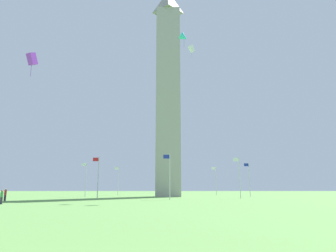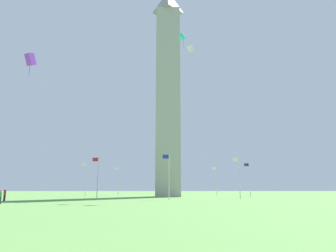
# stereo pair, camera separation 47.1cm
# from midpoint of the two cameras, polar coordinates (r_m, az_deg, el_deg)

# --- Properties ---
(ground_plane) EXTENTS (260.00, 260.00, 0.00)m
(ground_plane) POSITION_cam_midpoint_polar(r_m,az_deg,el_deg) (68.24, -0.20, -12.84)
(ground_plane) COLOR #609347
(obelisk_monument) EXTENTS (5.41, 5.41, 49.22)m
(obelisk_monument) POSITION_cam_midpoint_polar(r_m,az_deg,el_deg) (71.92, -0.19, 7.16)
(obelisk_monument) COLOR #A8A399
(obelisk_monument) RESTS_ON ground
(flagpole_n) EXTENTS (1.12, 0.14, 7.28)m
(flagpole_n) POSITION_cam_midpoint_polar(r_m,az_deg,el_deg) (70.32, -15.08, -9.14)
(flagpole_n) COLOR silver
(flagpole_n) RESTS_ON ground
(flagpole_ne) EXTENTS (1.12, 0.14, 7.28)m
(flagpole_ne) POSITION_cam_midpoint_polar(r_m,az_deg,el_deg) (56.92, -13.00, -8.82)
(flagpole_ne) COLOR silver
(flagpole_ne) RESTS_ON ground
(flagpole_e) EXTENTS (1.12, 0.14, 7.28)m
(flagpole_e) POSITION_cam_midpoint_polar(r_m,az_deg,el_deg) (50.50, -0.01, -8.82)
(flagpole_e) COLOR silver
(flagpole_e) RESTS_ON ground
(flagpole_se) EXTENTS (1.12, 0.14, 7.28)m
(flagpole_se) POSITION_cam_midpoint_polar(r_m,az_deg,el_deg) (57.27, 12.72, -8.84)
(flagpole_se) COLOR silver
(flagpole_se) RESTS_ON ground
(flagpole_s) EXTENTS (1.12, 0.14, 7.28)m
(flagpole_s) POSITION_cam_midpoint_polar(r_m,az_deg,el_deg) (70.73, 14.48, -9.18)
(flagpole_s) COLOR silver
(flagpole_s) RESTS_ON ground
(flagpole_sw) EXTENTS (1.12, 0.14, 7.28)m
(flagpole_sw) POSITION_cam_midpoint_polar(r_m,az_deg,el_deg) (81.90, 8.59, -9.65)
(flagpole_sw) COLOR silver
(flagpole_sw) RESTS_ON ground
(flagpole_w) EXTENTS (1.12, 0.14, 7.28)m
(flagpole_w) POSITION_cam_midpoint_polar(r_m,az_deg,el_deg) (86.01, -0.40, -9.85)
(flagpole_w) COLOR silver
(flagpole_w) RESTS_ON ground
(flagpole_nw) EXTENTS (1.12, 0.14, 7.28)m
(flagpole_nw) POSITION_cam_midpoint_polar(r_m,az_deg,el_deg) (81.65, -9.34, -9.63)
(flagpole_nw) COLOR silver
(flagpole_nw) RESTS_ON ground
(person_green_shirt) EXTENTS (0.32, 0.32, 1.61)m
(person_green_shirt) POSITION_cam_midpoint_polar(r_m,az_deg,el_deg) (41.07, -28.54, -11.39)
(person_green_shirt) COLOR #2D2D38
(person_green_shirt) RESTS_ON ground
(person_red_shirt) EXTENTS (0.32, 0.32, 1.77)m
(person_red_shirt) POSITION_cam_midpoint_polar(r_m,az_deg,el_deg) (50.58, -27.95, -11.09)
(person_red_shirt) COLOR #2D2D38
(person_red_shirt) RESTS_ON ground
(kite_white_box) EXTENTS (1.27, 1.04, 2.35)m
(kite_white_box) POSITION_cam_midpoint_polar(r_m,az_deg,el_deg) (53.63, 4.08, 13.96)
(kite_white_box) COLOR white
(kite_purple_box) EXTENTS (1.26, 1.47, 2.96)m
(kite_purple_box) POSITION_cam_midpoint_polar(r_m,az_deg,el_deg) (41.09, -24.00, 11.17)
(kite_purple_box) COLOR purple
(kite_cyan_delta) EXTENTS (2.01, 1.65, 2.86)m
(kite_cyan_delta) POSITION_cam_midpoint_polar(r_m,az_deg,el_deg) (59.32, 2.71, 15.93)
(kite_cyan_delta) COLOR #33C6D1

